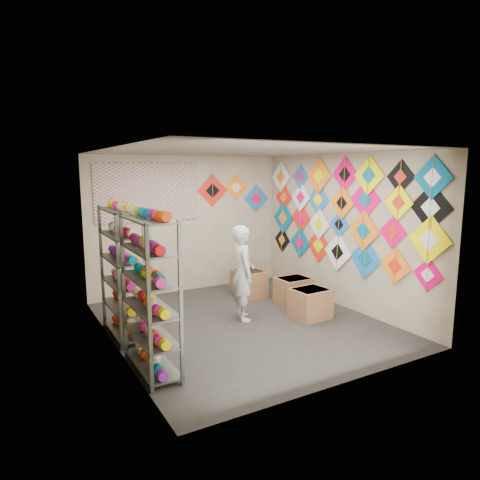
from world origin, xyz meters
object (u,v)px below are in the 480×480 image
shopkeeper (243,273)px  carton_a (310,304)px  shelf_rack_front (150,295)px  carton_b (294,291)px  shelf_rack_back (122,273)px  carton_c (249,284)px

shopkeeper → carton_a: (0.99, -0.51, -0.53)m
shelf_rack_front → shopkeeper: 2.15m
shopkeeper → carton_b: (1.21, 0.25, -0.54)m
shelf_rack_back → carton_b: size_ratio=3.23×
shelf_rack_back → carton_b: shelf_rack_back is taller
shopkeeper → carton_b: size_ratio=2.64×
carton_a → carton_c: (-0.25, 1.55, 0.01)m
carton_a → carton_b: 0.79m
shelf_rack_front → carton_a: bearing=10.5°
carton_a → shelf_rack_back: bearing=162.1°
shopkeeper → carton_a: shopkeeper is taller
carton_a → carton_b: (0.22, 0.76, -0.01)m
shopkeeper → carton_b: 1.35m
shelf_rack_front → carton_b: shelf_rack_front is taller
shopkeeper → carton_c: (0.74, 1.04, -0.52)m
carton_a → carton_c: bearing=96.5°
shopkeeper → carton_b: shopkeeper is taller
carton_a → shelf_rack_front: bearing=-172.3°
shelf_rack_back → shopkeeper: (1.87, -0.26, -0.17)m
carton_c → shelf_rack_back: bearing=-164.4°
shopkeeper → carton_a: 1.23m
shelf_rack_front → carton_c: 3.41m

